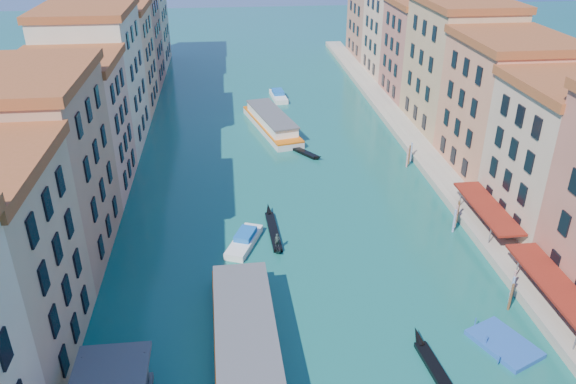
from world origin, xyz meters
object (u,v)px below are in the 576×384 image
at_px(gondola_fore, 273,230).
at_px(blue_dock, 504,344).
at_px(vaporetto_near, 247,349).
at_px(gondola_right, 444,381).
at_px(vaporetto_far, 272,122).

height_order(gondola_fore, blue_dock, gondola_fore).
distance_m(vaporetto_near, blue_dock, 21.98).
bearing_deg(gondola_right, vaporetto_far, 92.88).
height_order(vaporetto_far, gondola_fore, vaporetto_far).
relative_size(gondola_fore, gondola_right, 0.96).
distance_m(gondola_right, blue_dock, 7.66).
bearing_deg(gondola_right, blue_dock, 23.06).
height_order(gondola_right, blue_dock, gondola_right).
relative_size(gondola_right, blue_dock, 1.72).
relative_size(vaporetto_far, gondola_fore, 1.81).
bearing_deg(vaporetto_far, gondola_fore, -107.79).
relative_size(vaporetto_far, gondola_right, 1.74).
bearing_deg(blue_dock, vaporetto_far, 82.21).
bearing_deg(gondola_right, vaporetto_near, 159.44).
bearing_deg(gondola_right, gondola_fore, 109.20).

